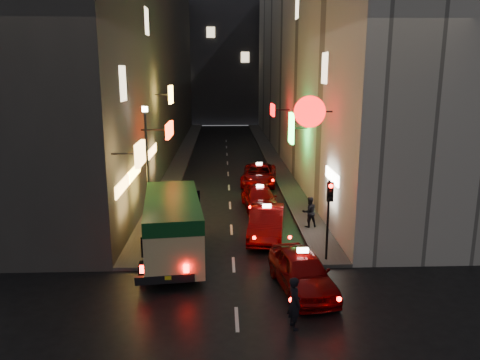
{
  "coord_description": "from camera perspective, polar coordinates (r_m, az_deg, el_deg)",
  "views": [
    {
      "loc": [
        -0.42,
        -10.1,
        8.08
      ],
      "look_at": [
        0.45,
        13.0,
        2.66
      ],
      "focal_mm": 35.0,
      "sensor_mm": 36.0,
      "label": 1
    }
  ],
  "objects": [
    {
      "name": "pedestrian_sidewalk",
      "position": [
        24.45,
        8.46,
        -3.62
      ],
      "size": [
        0.77,
        0.58,
        1.83
      ],
      "primitive_type": "imported",
      "rotation": [
        0.0,
        0.0,
        3.37
      ],
      "color": "black",
      "rests_on": "sidewalk_right"
    },
    {
      "name": "minibus",
      "position": [
        20.38,
        -8.21,
        -5.02
      ],
      "size": [
        3.01,
        6.69,
        2.78
      ],
      "color": "#C9B77E",
      "rests_on": "ground"
    },
    {
      "name": "traffic_light",
      "position": [
        19.83,
        10.83,
        -2.82
      ],
      "size": [
        0.26,
        0.43,
        3.5
      ],
      "color": "black",
      "rests_on": "sidewalk_right"
    },
    {
      "name": "building_left",
      "position": [
        44.75,
        -12.28,
        14.08
      ],
      "size": [
        7.69,
        52.0,
        18.0
      ],
      "color": "#363331",
      "rests_on": "ground"
    },
    {
      "name": "sidewalk_right",
      "position": [
        45.06,
        3.84,
        2.94
      ],
      "size": [
        1.5,
        52.0,
        0.15
      ],
      "primitive_type": "cube",
      "color": "#484643",
      "rests_on": "ground"
    },
    {
      "name": "taxi_near",
      "position": [
        17.92,
        7.59,
        -10.61
      ],
      "size": [
        3.1,
        5.8,
        1.92
      ],
      "color": "#6E0304",
      "rests_on": "ground"
    },
    {
      "name": "pedestrian_crossing",
      "position": [
        15.42,
        6.66,
        -14.27
      ],
      "size": [
        0.57,
        0.74,
        1.97
      ],
      "primitive_type": "imported",
      "rotation": [
        0.0,
        0.0,
        1.83
      ],
      "color": "black",
      "rests_on": "ground"
    },
    {
      "name": "taxi_second",
      "position": [
        23.16,
        3.27,
        -4.9
      ],
      "size": [
        3.1,
        5.88,
        1.95
      ],
      "color": "#6E0304",
      "rests_on": "ground"
    },
    {
      "name": "building_far",
      "position": [
        76.15,
        -1.91,
        15.39
      ],
      "size": [
        30.0,
        10.0,
        22.0
      ],
      "primitive_type": "cube",
      "color": "#2F2F34",
      "rests_on": "ground"
    },
    {
      "name": "lamp_post",
      "position": [
        23.8,
        -11.26,
        2.4
      ],
      "size": [
        0.28,
        0.28,
        6.22
      ],
      "color": "black",
      "rests_on": "sidewalk_left"
    },
    {
      "name": "sidewalk_left",
      "position": [
        44.98,
        -7.01,
        2.85
      ],
      "size": [
        1.5,
        52.0,
        0.15
      ],
      "primitive_type": "cube",
      "color": "#484643",
      "rests_on": "ground"
    },
    {
      "name": "taxi_third",
      "position": [
        27.77,
        2.43,
        -2.04
      ],
      "size": [
        2.41,
        5.07,
        1.74
      ],
      "color": "#6E0304",
      "rests_on": "ground"
    },
    {
      "name": "taxi_far",
      "position": [
        33.87,
        2.34,
        0.85
      ],
      "size": [
        2.84,
        5.54,
        1.86
      ],
      "color": "#6E0304",
      "rests_on": "ground"
    },
    {
      "name": "building_right",
      "position": [
        44.9,
        8.93,
        14.22
      ],
      "size": [
        7.91,
        52.0,
        18.0
      ],
      "color": "#B2ADA3",
      "rests_on": "ground"
    }
  ]
}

